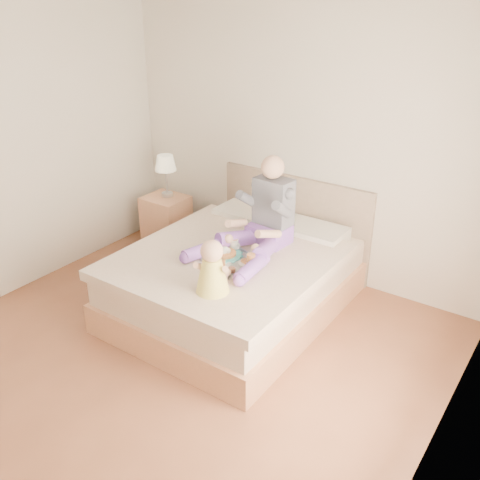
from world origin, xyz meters
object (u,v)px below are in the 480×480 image
Objects in this scene: adult at (261,222)px; baby at (213,270)px; tray at (232,258)px; bed at (240,276)px; nightstand at (167,220)px.

adult is 0.86m from baby.
tray is at bearing -91.50° from adult.
adult is (0.14, 0.12, 0.54)m from bed.
bed is 0.91m from baby.
bed is 3.84× the size of nightstand.
tray reaches higher than nightstand.
baby reaches higher than bed.
bed reaches higher than tray.
baby is (0.16, -0.47, 0.14)m from tray.
adult reaches higher than tray.
baby is at bearing -38.40° from nightstand.
adult is (1.62, -0.51, 0.57)m from nightstand.
bed is 1.61m from nightstand.
nightstand is at bearing 168.99° from tray.
adult reaches higher than baby.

